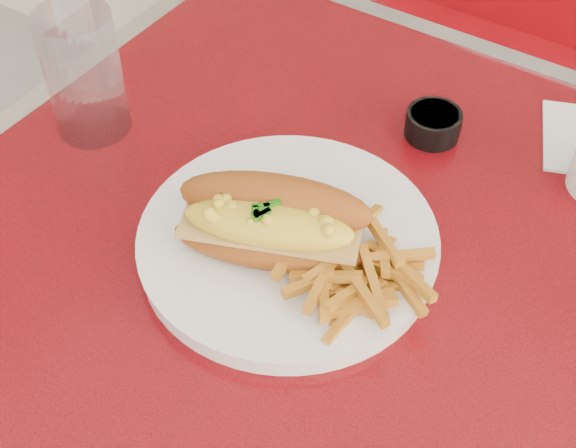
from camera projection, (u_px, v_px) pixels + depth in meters
The scene contains 7 objects.
diner_table at pixel (460, 395), 0.89m from camera, with size 1.23×0.83×0.77m.
dinner_plate at pixel (288, 243), 0.82m from camera, with size 0.34×0.34×0.02m.
mac_hoagie at pixel (271, 223), 0.77m from camera, with size 0.21×0.16×0.09m.
fries_pile at pixel (348, 263), 0.77m from camera, with size 0.12×0.11×0.04m, color orange, non-canonical shape.
fork at pixel (347, 263), 0.79m from camera, with size 0.07×0.15×0.00m.
sauce_cup_left at pixel (433, 123), 0.94m from camera, with size 0.08×0.08×0.03m.
water_tumbler at pixel (84, 74), 0.91m from camera, with size 0.09×0.09×0.15m, color silver.
Camera 1 is at (0.10, -0.50, 1.39)m, focal length 50.00 mm.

